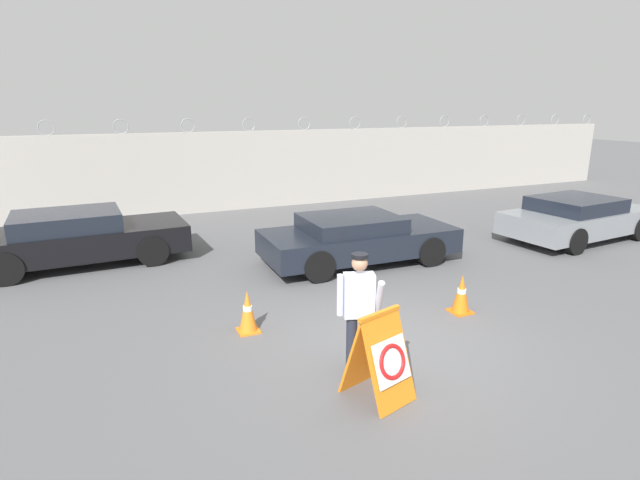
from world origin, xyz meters
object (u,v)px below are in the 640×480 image
(traffic_cone_near, at_px, (461,294))
(parked_car_far_side, at_px, (578,218))
(security_guard, at_px, (359,307))
(barricade_sign, at_px, (381,356))
(parked_car_rear_sedan, at_px, (357,238))
(parked_car_front_coupe, at_px, (78,237))
(traffic_cone_mid, at_px, (248,311))

(traffic_cone_near, height_order, parked_car_far_side, parked_car_far_side)
(security_guard, xyz_separation_m, traffic_cone_near, (2.62, 1.00, -0.59))
(barricade_sign, xyz_separation_m, parked_car_far_side, (8.87, 4.51, 0.04))
(parked_car_rear_sedan, distance_m, parked_car_far_side, 6.53)
(security_guard, distance_m, parked_car_far_side, 9.56)
(parked_car_front_coupe, relative_size, parked_car_rear_sedan, 1.06)
(parked_car_front_coupe, xyz_separation_m, parked_car_far_side, (12.46, -3.08, -0.03))
(parked_car_front_coupe, bearing_deg, security_guard, -64.63)
(traffic_cone_mid, height_order, parked_car_far_side, parked_car_far_side)
(barricade_sign, height_order, parked_car_front_coupe, parked_car_front_coupe)
(barricade_sign, relative_size, parked_car_rear_sedan, 0.26)
(traffic_cone_mid, bearing_deg, traffic_cone_near, -11.81)
(security_guard, height_order, parked_car_front_coupe, security_guard)
(security_guard, xyz_separation_m, parked_car_rear_sedan, (2.29, 4.34, -0.34))
(barricade_sign, bearing_deg, traffic_cone_near, 16.67)
(barricade_sign, bearing_deg, parked_car_front_coupe, 98.92)
(traffic_cone_near, xyz_separation_m, parked_car_rear_sedan, (-0.33, 3.34, 0.25))
(traffic_cone_near, height_order, parked_car_front_coupe, parked_car_front_coupe)
(traffic_cone_mid, bearing_deg, parked_car_front_coupe, 117.10)
(traffic_cone_near, bearing_deg, parked_car_rear_sedan, 95.60)
(barricade_sign, relative_size, traffic_cone_near, 1.65)
(parked_car_rear_sedan, bearing_deg, security_guard, -116.83)
(security_guard, relative_size, parked_car_far_side, 0.37)
(traffic_cone_near, height_order, parked_car_rear_sedan, parked_car_rear_sedan)
(traffic_cone_near, bearing_deg, traffic_cone_mid, 168.19)
(parked_car_rear_sedan, bearing_deg, parked_car_front_coupe, 158.26)
(security_guard, distance_m, traffic_cone_near, 2.86)
(traffic_cone_mid, distance_m, parked_car_far_side, 10.07)
(barricade_sign, bearing_deg, parked_car_rear_sedan, 48.68)
(parked_car_far_side, bearing_deg, traffic_cone_near, -161.08)
(traffic_cone_near, height_order, traffic_cone_mid, traffic_cone_mid)
(barricade_sign, xyz_separation_m, parked_car_front_coupe, (-3.60, 7.59, 0.07))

